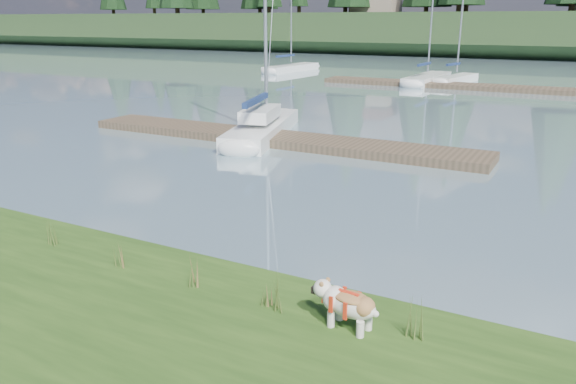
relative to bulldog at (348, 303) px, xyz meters
The scene contains 16 objects.
ground 32.83m from the bulldog, 96.68° to the left, with size 200.00×200.00×0.00m, color #819FAB.
ridge 75.71m from the bulldog, 92.89° to the left, with size 200.00×20.00×5.00m, color #1D3017.
bulldog is the anchor object (origin of this frame).
sailboat_main 15.74m from the bulldog, 124.45° to the left, with size 3.72×7.92×11.34m.
dock_near 13.99m from the bulldog, 123.98° to the left, with size 16.00×2.00×0.30m, color #4C3D2C.
dock_far 32.65m from the bulldog, 93.19° to the left, with size 26.00×2.20×0.30m, color #4C3D2C.
sailboat_bg_0 44.55m from the bulldog, 118.43° to the left, with size 2.18×8.06×11.55m.
sailboat_bg_1 36.51m from the bulldog, 102.84° to the left, with size 1.83×8.29×12.28m.
sailboat_bg_2 36.49m from the bulldog, 99.60° to the left, with size 2.31×6.14×9.27m.
weed_0 4.24m from the bulldog, behind, with size 0.17×0.14×0.64m.
weed_1 2.67m from the bulldog, behind, with size 0.17×0.14×0.57m.
weed_2 1.08m from the bulldog, behind, with size 0.17×0.14×0.68m.
weed_3 6.07m from the bulldog, behind, with size 0.17×0.14×0.64m.
weed_4 1.26m from the bulldog, behind, with size 0.17×0.14×0.37m.
weed_5 0.92m from the bulldog, 12.46° to the left, with size 0.17×0.14×0.64m.
mud_lip 4.00m from the bulldog, 165.39° to the left, with size 60.00×0.50×0.14m, color #33281C.
Camera 1 is at (6.34, -9.05, 4.44)m, focal length 35.00 mm.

